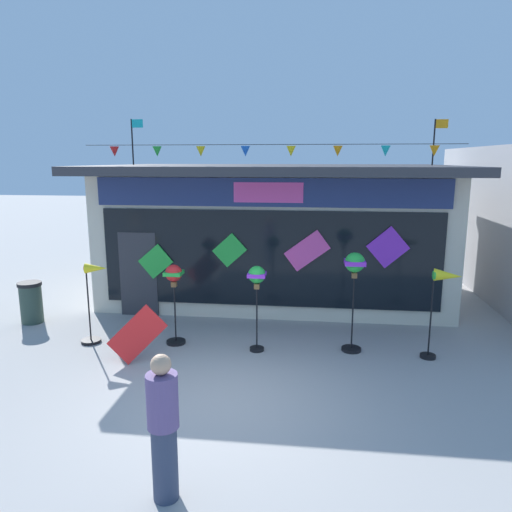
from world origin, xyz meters
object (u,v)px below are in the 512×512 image
wind_spinner_right (444,290)px  trash_bin (31,302)px  person_mid_plaza (163,427)px  wind_spinner_far_left (94,294)px  kite_shop_building (276,229)px  display_kite_on_ground (137,335)px  wind_spinner_center_right (354,274)px  wind_spinner_left (174,285)px  wind_spinner_center_left (257,283)px

wind_spinner_right → trash_bin: wind_spinner_right is taller
person_mid_plaza → wind_spinner_far_left: bearing=149.4°
kite_shop_building → display_kite_on_ground: (-2.12, -5.04, -1.24)m
kite_shop_building → person_mid_plaza: size_ratio=5.31×
wind_spinner_center_right → trash_bin: size_ratio=2.06×
display_kite_on_ground → wind_spinner_center_right: bearing=14.9°
wind_spinner_left → display_kite_on_ground: wind_spinner_left is taller
wind_spinner_far_left → wind_spinner_center_right: 5.13m
person_mid_plaza → display_kite_on_ground: person_mid_plaza is taller
wind_spinner_left → kite_shop_building: bearing=67.1°
wind_spinner_right → wind_spinner_center_right: bearing=174.1°
wind_spinner_center_left → display_kite_on_ground: (-2.08, -0.83, -0.82)m
wind_spinner_left → wind_spinner_right: bearing=-1.4°
kite_shop_building → wind_spinner_center_left: (-0.04, -4.22, -0.42)m
kite_shop_building → wind_spinner_left: 4.43m
wind_spinner_left → wind_spinner_center_right: wind_spinner_center_right is taller
wind_spinner_left → wind_spinner_right: wind_spinner_right is taller
wind_spinner_center_right → wind_spinner_center_left: bearing=-173.3°
wind_spinner_far_left → trash_bin: 2.31m
wind_spinner_center_left → display_kite_on_ground: size_ratio=1.68×
wind_spinner_far_left → display_kite_on_ground: (1.19, -0.84, -0.47)m
wind_spinner_center_left → person_mid_plaza: bearing=-96.8°
wind_spinner_center_right → wind_spinner_left: bearing=-179.3°
kite_shop_building → wind_spinner_center_left: bearing=-90.5°
wind_spinner_far_left → trash_bin: bearing=153.7°
kite_shop_building → wind_spinner_center_right: size_ratio=4.57×
wind_spinner_center_right → trash_bin: wind_spinner_center_right is taller
wind_spinner_center_right → display_kite_on_ground: (-3.91, -1.04, -1.00)m
wind_spinner_far_left → wind_spinner_center_right: size_ratio=0.85×
wind_spinner_center_left → wind_spinner_center_right: (1.83, 0.21, 0.18)m
wind_spinner_right → person_mid_plaza: size_ratio=1.02×
wind_spinner_far_left → person_mid_plaza: size_ratio=0.99×
person_mid_plaza → wind_spinner_left: bearing=131.1°
kite_shop_building → wind_spinner_center_left: 4.24m
wind_spinner_far_left → wind_spinner_right: (6.70, 0.03, 0.31)m
wind_spinner_center_left → trash_bin: wind_spinner_center_left is taller
kite_shop_building → wind_spinner_far_left: bearing=-128.2°
kite_shop_building → wind_spinner_center_right: (1.79, -4.00, -0.24)m
wind_spinner_center_left → wind_spinner_center_right: 1.85m
person_mid_plaza → trash_bin: bearing=158.6°
wind_spinner_center_left → person_mid_plaza: wind_spinner_center_left is taller
wind_spinner_right → person_mid_plaza: 5.81m
display_kite_on_ground → trash_bin: bearing=150.2°
wind_spinner_left → person_mid_plaza: bearing=-75.0°
wind_spinner_center_left → wind_spinner_right: 3.43m
wind_spinner_far_left → wind_spinner_center_left: size_ratio=0.98×
wind_spinner_right → person_mid_plaza: (-3.93, -4.25, -0.47)m
wind_spinner_far_left → trash_bin: (-2.01, 0.99, -0.54)m
wind_spinner_left → wind_spinner_center_right: 3.51m
person_mid_plaza → wind_spinner_center_right: bearing=88.3°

